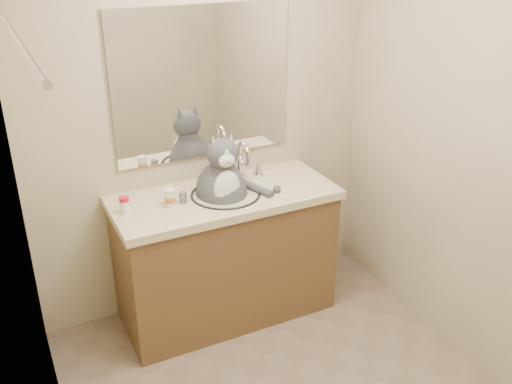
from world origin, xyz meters
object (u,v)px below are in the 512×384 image
(grey_canister, at_px, (183,197))
(cat, at_px, (222,189))
(pill_bottle_redcap, at_px, (125,205))
(pill_bottle_orange, at_px, (170,198))

(grey_canister, bearing_deg, cat, 2.13)
(cat, height_order, pill_bottle_redcap, cat)
(pill_bottle_redcap, relative_size, pill_bottle_orange, 0.91)
(pill_bottle_orange, bearing_deg, pill_bottle_redcap, 173.62)
(pill_bottle_redcap, xyz_separation_m, grey_canister, (0.33, -0.02, -0.01))
(pill_bottle_redcap, distance_m, pill_bottle_orange, 0.25)
(pill_bottle_redcap, xyz_separation_m, pill_bottle_orange, (0.25, -0.03, 0.00))
(pill_bottle_orange, height_order, grey_canister, pill_bottle_orange)
(grey_canister, bearing_deg, pill_bottle_redcap, 176.18)
(cat, height_order, pill_bottle_orange, cat)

